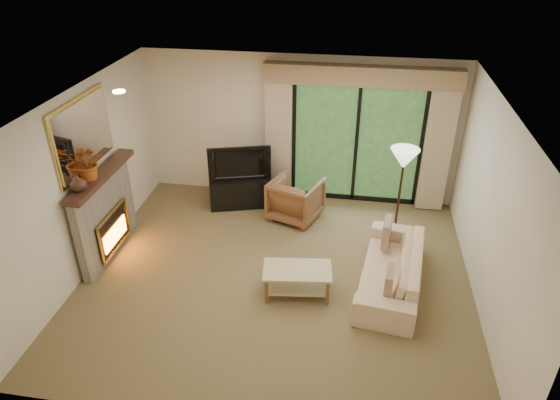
% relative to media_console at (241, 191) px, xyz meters
% --- Properties ---
extents(floor, '(5.50, 5.50, 0.00)m').
position_rel_media_console_xyz_m(floor, '(0.98, -1.95, -0.27)').
color(floor, brown).
rests_on(floor, ground).
extents(ceiling, '(5.50, 5.50, 0.00)m').
position_rel_media_console_xyz_m(ceiling, '(0.98, -1.95, 2.33)').
color(ceiling, silver).
rests_on(ceiling, ground).
extents(wall_back, '(5.00, 0.00, 5.00)m').
position_rel_media_console_xyz_m(wall_back, '(0.98, 0.55, 1.03)').
color(wall_back, beige).
rests_on(wall_back, ground).
extents(wall_front, '(5.00, 0.00, 5.00)m').
position_rel_media_console_xyz_m(wall_front, '(0.98, -4.45, 1.03)').
color(wall_front, beige).
rests_on(wall_front, ground).
extents(wall_left, '(0.00, 5.00, 5.00)m').
position_rel_media_console_xyz_m(wall_left, '(-1.77, -1.95, 1.03)').
color(wall_left, beige).
rests_on(wall_left, ground).
extents(wall_right, '(0.00, 5.00, 5.00)m').
position_rel_media_console_xyz_m(wall_right, '(3.73, -1.95, 1.03)').
color(wall_right, beige).
rests_on(wall_right, ground).
extents(fireplace, '(0.24, 1.70, 1.37)m').
position_rel_media_console_xyz_m(fireplace, '(-1.65, -1.75, 0.41)').
color(fireplace, gray).
rests_on(fireplace, floor).
extents(mirror, '(0.07, 1.45, 1.02)m').
position_rel_media_console_xyz_m(mirror, '(-1.73, -1.75, 1.68)').
color(mirror, gold).
rests_on(mirror, wall_left).
extents(sliding_door, '(2.26, 0.10, 2.16)m').
position_rel_media_console_xyz_m(sliding_door, '(1.98, 0.50, 0.83)').
color(sliding_door, black).
rests_on(sliding_door, floor).
extents(curtain_left, '(0.45, 0.18, 2.35)m').
position_rel_media_console_xyz_m(curtain_left, '(0.63, 0.39, 0.93)').
color(curtain_left, tan).
rests_on(curtain_left, floor).
extents(curtain_right, '(0.45, 0.18, 2.35)m').
position_rel_media_console_xyz_m(curtain_right, '(3.33, 0.39, 0.93)').
color(curtain_right, tan).
rests_on(curtain_right, floor).
extents(cornice, '(3.20, 0.24, 0.32)m').
position_rel_media_console_xyz_m(cornice, '(1.98, 0.41, 2.05)').
color(cornice, '#9A7A56').
rests_on(cornice, wall_back).
extents(media_console, '(1.18, 0.77, 0.54)m').
position_rel_media_console_xyz_m(media_console, '(0.00, 0.00, 0.00)').
color(media_console, black).
rests_on(media_console, floor).
extents(tv, '(1.08, 0.44, 0.62)m').
position_rel_media_console_xyz_m(tv, '(-0.00, 0.00, 0.58)').
color(tv, black).
rests_on(tv, media_console).
extents(armchair, '(1.00, 1.02, 0.73)m').
position_rel_media_console_xyz_m(armchair, '(1.04, -0.30, 0.09)').
color(armchair, brown).
rests_on(armchair, floor).
extents(sofa, '(1.04, 2.09, 0.58)m').
position_rel_media_console_xyz_m(sofa, '(2.59, -1.89, 0.02)').
color(sofa, beige).
rests_on(sofa, floor).
extents(pillow_near, '(0.14, 0.38, 0.37)m').
position_rel_media_console_xyz_m(pillow_near, '(2.52, -2.47, 0.23)').
color(pillow_near, brown).
rests_on(pillow_near, sofa).
extents(pillow_far, '(0.16, 0.42, 0.41)m').
position_rel_media_console_xyz_m(pillow_far, '(2.52, -1.31, 0.23)').
color(pillow_far, brown).
rests_on(pillow_far, sofa).
extents(coffee_table, '(0.98, 0.61, 0.41)m').
position_rel_media_console_xyz_m(coffee_table, '(1.32, -2.29, -0.06)').
color(coffee_table, tan).
rests_on(coffee_table, floor).
extents(floor_lamp, '(0.45, 0.45, 1.60)m').
position_rel_media_console_xyz_m(floor_lamp, '(2.69, -0.74, 0.53)').
color(floor_lamp, white).
rests_on(floor_lamp, floor).
extents(vase, '(0.26, 0.26, 0.24)m').
position_rel_media_console_xyz_m(vase, '(-1.63, -2.28, 1.22)').
color(vase, '#3D241A').
rests_on(vase, fireplace).
extents(branches, '(0.49, 0.43, 0.51)m').
position_rel_media_console_xyz_m(branches, '(-1.63, -1.96, 1.35)').
color(branches, '#A54A16').
rests_on(branches, fireplace).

